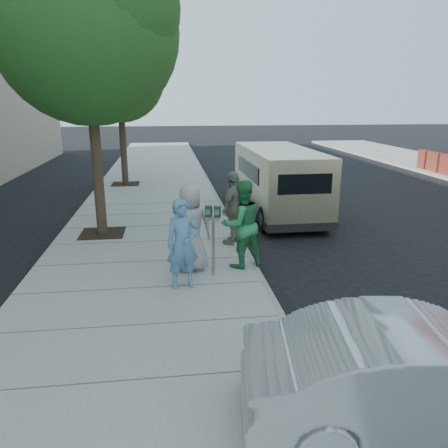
# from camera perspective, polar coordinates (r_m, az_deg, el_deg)

# --- Properties ---
(ground) EXTENTS (120.00, 120.00, 0.00)m
(ground) POSITION_cam_1_polar(r_m,az_deg,el_deg) (10.33, -4.52, -5.38)
(ground) COLOR black
(ground) RESTS_ON ground
(sidewalk) EXTENTS (5.00, 60.00, 0.15)m
(sidewalk) POSITION_cam_1_polar(r_m,az_deg,el_deg) (10.31, -10.10, -5.19)
(sidewalk) COLOR gray
(sidewalk) RESTS_ON ground
(curb_face) EXTENTS (0.12, 60.00, 0.16)m
(curb_face) POSITION_cam_1_polar(r_m,az_deg,el_deg) (10.47, 3.39, -4.63)
(curb_face) COLOR gray
(curb_face) RESTS_ON ground
(tree_near) EXTENTS (4.62, 4.60, 7.53)m
(tree_near) POSITION_cam_1_polar(r_m,az_deg,el_deg) (12.30, -17.34, 23.66)
(tree_near) COLOR black
(tree_near) RESTS_ON sidewalk
(tree_far) EXTENTS (3.92, 3.80, 6.49)m
(tree_far) POSITION_cam_1_polar(r_m,az_deg,el_deg) (19.75, -13.45, 18.75)
(tree_far) COLOR black
(tree_far) RESTS_ON sidewalk
(parking_meter) EXTENTS (0.33, 0.20, 1.51)m
(parking_meter) POSITION_cam_1_polar(r_m,az_deg,el_deg) (8.99, -1.44, -0.21)
(parking_meter) COLOR gray
(parking_meter) RESTS_ON sidewalk
(van) EXTENTS (2.07, 6.00, 2.22)m
(van) POSITION_cam_1_polar(r_m,az_deg,el_deg) (14.75, 7.03, 5.71)
(van) COLOR beige
(van) RESTS_ON ground
(sedan) EXTENTS (4.34, 2.01, 1.38)m
(sedan) POSITION_cam_1_polar(r_m,az_deg,el_deg) (5.71, 25.05, -17.93)
(sedan) COLOR #B1B5B9
(sedan) RESTS_ON ground
(person_officer) EXTENTS (0.72, 0.55, 1.78)m
(person_officer) POSITION_cam_1_polar(r_m,az_deg,el_deg) (8.53, -5.43, -2.64)
(person_officer) COLOR #5289B0
(person_officer) RESTS_ON sidewalk
(person_green_shirt) EXTENTS (1.12, 0.99, 1.95)m
(person_green_shirt) POSITION_cam_1_polar(r_m,az_deg,el_deg) (9.56, 2.33, -0.01)
(person_green_shirt) COLOR #2B8649
(person_green_shirt) RESTS_ON sidewalk
(person_gray_shirt) EXTENTS (1.01, 0.73, 1.91)m
(person_gray_shirt) POSITION_cam_1_polar(r_m,az_deg,el_deg) (9.37, -4.39, -0.49)
(person_gray_shirt) COLOR #9E9FA1
(person_gray_shirt) RESTS_ON sidewalk
(person_striped_polo) EXTENTS (1.00, 1.17, 1.88)m
(person_striped_polo) POSITION_cam_1_polar(r_m,az_deg,el_deg) (11.14, 1.24, 2.12)
(person_striped_polo) COLOR gray
(person_striped_polo) RESTS_ON sidewalk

